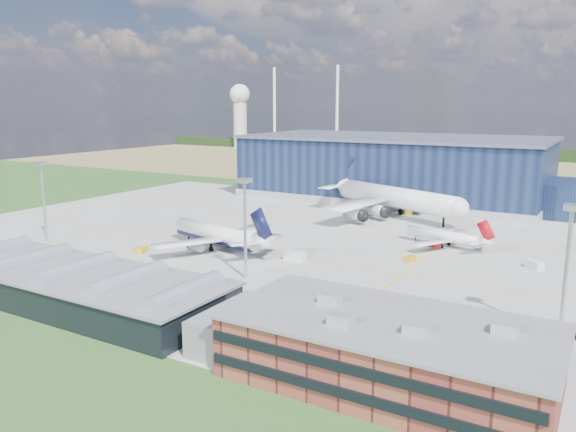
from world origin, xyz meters
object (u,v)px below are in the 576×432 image
Objects in this scene: hangar at (401,171)px; gse_tug_a at (141,250)px; car_b at (414,348)px; gse_tug_b at (410,259)px; ops_building at (387,350)px; gse_van_b at (534,265)px; gse_tug_c at (409,212)px; gse_van_a at (295,256)px; airliner_widebody at (397,187)px; airliner_navy at (216,225)px; airliner_red at (443,230)px; light_mast_east at (568,249)px; gse_cart_a at (245,235)px; light_mast_west at (43,189)px; gse_van_c at (337,323)px; light_mast_center at (245,212)px.

hangar reaches higher than gse_tug_a.
gse_tug_b is at bearing 28.11° from car_b.
ops_building is 72.00m from gse_van_b.
gse_tug_c is at bearing 85.70° from gse_van_b.
ops_building is at bearing -138.49° from gse_van_a.
airliner_navy is at bearing -88.38° from airliner_widebody.
ops_building is 83.23m from airliner_red.
light_mast_east is at bearing 56.32° from ops_building.
hangar is 93.69m from gse_cart_a.
gse_van_c is at bearing -9.03° from light_mast_west.
light_mast_east is at bearing -20.06° from gse_tug_b.
gse_tug_a is at bearing 51.55° from gse_van_c.
light_mast_west is 135.00m from light_mast_east.
airliner_widebody is (75.32, 85.00, -4.61)m from light_mast_west.
light_mast_west is 36.52m from gse_tug_a.
gse_van_b is 1.41× the size of car_b.
car_b is at bearing -137.57° from light_mast_east.
gse_tug_c is 110.37m from gse_van_c.
light_mast_east is (65.00, 0.00, 0.00)m from light_mast_center.
hangar is at bearing 131.84° from gse_tug_b.
gse_tug_b is (50.10, 14.35, -6.00)m from airliner_navy.
gse_van_c is at bearing -65.74° from gse_tug_b.
gse_tug_c reaches higher than gse_tug_b.
gse_tug_a is (33.19, 4.17, -14.65)m from light_mast_west.
airliner_navy is at bearing 168.33° from light_mast_east.
ops_building is 12.25× the size of gse_tug_a.
airliner_red is (37.98, -72.80, -7.02)m from hangar.
airliner_red reaches higher than gse_van_b.
airliner_navy is 12.70× the size of car_b.
light_mast_west is 51.85m from airliner_navy.
airliner_red is 27.60m from gse_van_b.
gse_van_c is at bearing -57.06° from gse_cart_a.
airliner_widebody is at bearing 134.27° from gse_tug_b.
light_mast_east reaches higher than airliner_navy.
gse_van_b is 60.01m from car_b.
airliner_widebody is 91.70m from gse_tug_a.
gse_tug_a is 0.68× the size of gse_van_a.
ops_building is 14.92× the size of gse_cart_a.
ops_building is 20.40m from gse_van_c.
gse_tug_a is 1.16× the size of gse_tug_b.
light_mast_west is at bearing 180.00° from light_mast_center.
airliner_navy is at bearing -100.31° from gse_cart_a.
gse_tug_c is (-20.04, 59.65, 0.08)m from gse_tug_b.
light_mast_east is 63.18m from airliner_red.
gse_van_a is 1.22× the size of gse_van_b.
airliner_red is at bearing 20.78° from car_b.
car_b is (52.50, -142.80, -11.08)m from hangar.
gse_van_a is 1.71× the size of car_b.
car_b is (82.12, -22.17, -0.25)m from gse_tug_a.
gse_tug_b is 0.71× the size of gse_van_b.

